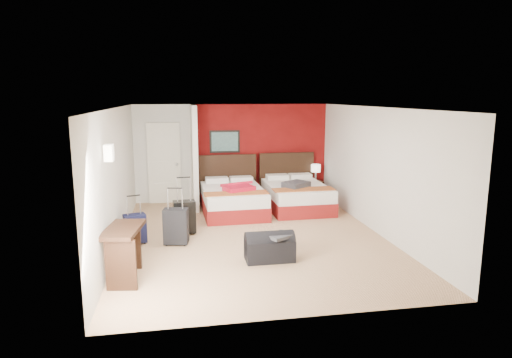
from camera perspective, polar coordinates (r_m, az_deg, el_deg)
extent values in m
plane|color=#D7AF84|center=(8.74, -0.38, -7.46)|extent=(6.50, 6.50, 0.00)
cube|color=silver|center=(11.62, -3.06, 3.39)|extent=(5.00, 0.04, 2.50)
cube|color=silver|center=(8.40, -17.46, 0.09)|extent=(0.04, 6.50, 2.50)
cube|color=black|center=(11.50, -4.03, 4.81)|extent=(0.78, 0.03, 0.58)
cube|color=white|center=(6.82, -18.36, 3.20)|extent=(0.12, 0.20, 0.24)
cube|color=maroon|center=(11.71, 0.61, 3.47)|extent=(3.50, 0.04, 2.50)
cube|color=silver|center=(10.91, -7.88, 2.83)|extent=(0.12, 1.20, 2.50)
cube|color=silver|center=(11.52, -11.69, 2.00)|extent=(0.82, 0.06, 2.05)
cube|color=silver|center=(10.41, -2.97, -2.79)|extent=(1.44, 2.02, 0.60)
cube|color=silver|center=(10.85, 5.22, -2.27)|extent=(1.42, 2.01, 0.60)
cube|color=red|center=(10.25, -2.36, -0.98)|extent=(0.92, 1.06, 0.11)
cube|color=#3D3D42|center=(10.46, 5.16, -0.71)|extent=(0.71, 0.68, 0.13)
cube|color=black|center=(11.89, 7.61, -1.42)|extent=(0.37, 0.37, 0.49)
cylinder|color=silver|center=(11.80, 7.66, 0.80)|extent=(0.28, 0.28, 0.44)
cube|color=black|center=(8.96, -9.14, -4.99)|extent=(0.45, 0.30, 0.64)
cube|color=black|center=(8.36, -10.22, -6.16)|extent=(0.48, 0.35, 0.65)
cube|color=black|center=(8.58, -15.25, -6.33)|extent=(0.44, 0.34, 0.54)
cube|color=black|center=(7.51, 1.75, -8.90)|extent=(0.81, 0.43, 0.41)
cube|color=#393A3E|center=(7.42, 2.98, -7.27)|extent=(0.52, 0.50, 0.05)
cube|color=black|center=(7.01, -16.56, -9.13)|extent=(0.62, 1.03, 0.80)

